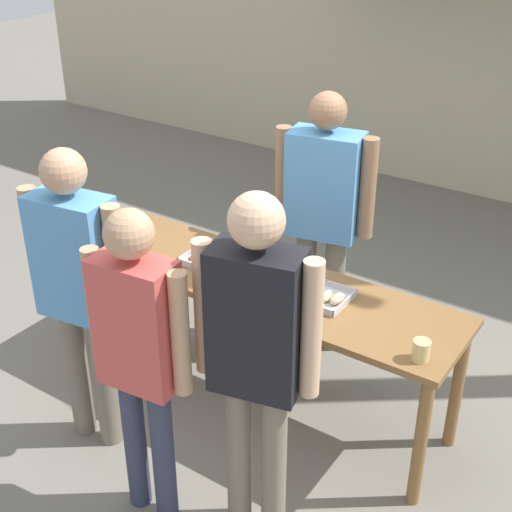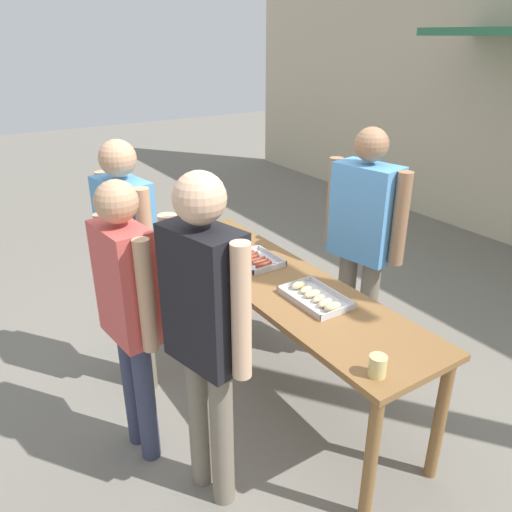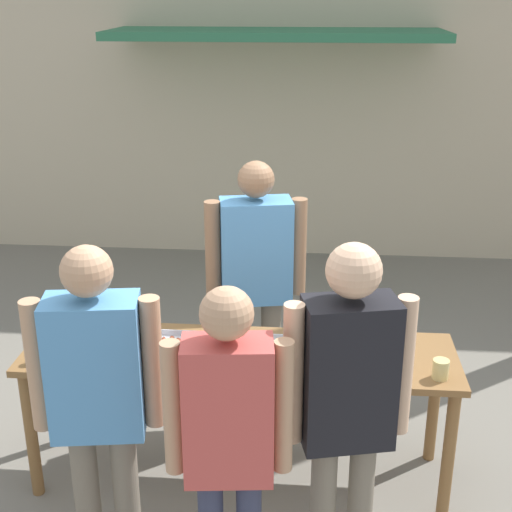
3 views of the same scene
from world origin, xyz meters
name	(u,v)px [view 2 (image 2 of 3)]	position (x,y,z in m)	size (l,w,h in m)	color
ground_plane	(277,382)	(0.00, 0.00, 0.00)	(24.00, 24.00, 0.00)	slate
serving_table	(279,293)	(0.00, 0.00, 0.76)	(2.50, 0.66, 0.86)	brown
food_tray_sausages	(256,260)	(-0.31, 0.02, 0.87)	(0.36, 0.28, 0.04)	silver
food_tray_buns	(316,297)	(0.37, 0.02, 0.88)	(0.44, 0.28, 0.06)	silver
condiment_jar_mustard	(178,230)	(-1.12, -0.22, 0.90)	(0.06, 0.06, 0.09)	#567A38
condiment_jar_ketchup	(181,233)	(-1.04, -0.23, 0.90)	(0.06, 0.06, 0.09)	#B22319
beer_cup	(378,366)	(1.11, -0.21, 0.91)	(0.09, 0.09, 0.11)	#DBC67A
person_server_behind_table	(364,230)	(0.04, 0.72, 1.08)	(0.66, 0.33, 1.81)	#756B5B
person_customer_holding_hotdog	(128,248)	(-0.57, -0.83, 1.07)	(0.61, 0.29, 1.79)	#756B5B
person_customer_with_cup	(205,320)	(0.58, -0.85, 1.12)	(0.58, 0.31, 1.85)	#756B5B
person_customer_waiting_in_line	(128,302)	(0.07, -1.06, 1.04)	(0.55, 0.25, 1.72)	#333851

